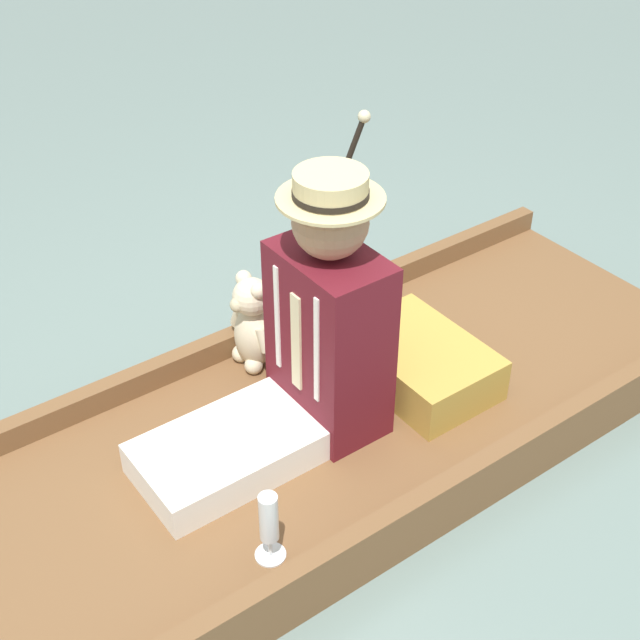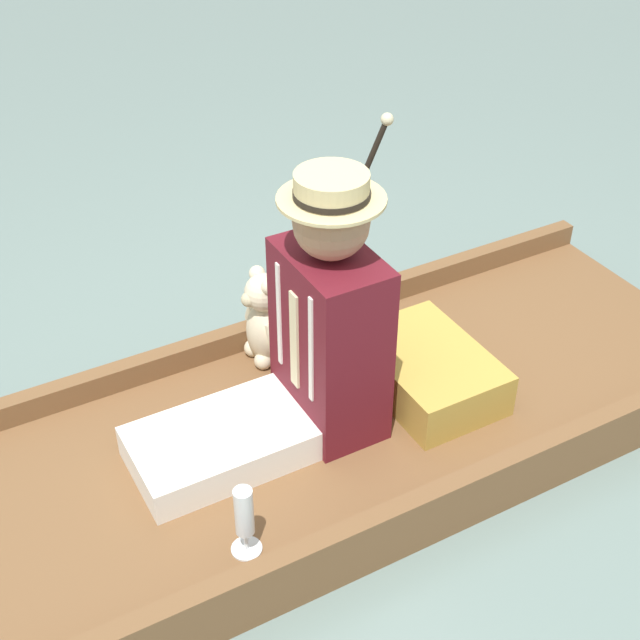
{
  "view_description": "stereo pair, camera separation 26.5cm",
  "coord_description": "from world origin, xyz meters",
  "views": [
    {
      "loc": [
        -1.72,
        1.24,
        2.07
      ],
      "look_at": [
        0.01,
        -0.02,
        0.51
      ],
      "focal_mm": 50.0,
      "sensor_mm": 36.0,
      "label": 1
    },
    {
      "loc": [
        -1.87,
        1.02,
        2.07
      ],
      "look_at": [
        0.01,
        -0.02,
        0.51
      ],
      "focal_mm": 50.0,
      "sensor_mm": 36.0,
      "label": 2
    }
  ],
  "objects": [
    {
      "name": "punt_boat",
      "position": [
        0.0,
        0.0,
        0.06
      ],
      "size": [
        1.03,
        2.98,
        0.2
      ],
      "color": "brown",
      "rests_on": "ground_plane"
    },
    {
      "name": "seat_cushion",
      "position": [
        -0.03,
        -0.41,
        0.19
      ],
      "size": [
        0.5,
        0.35,
        0.16
      ],
      "color": "#B7933D",
      "rests_on": "punt_boat"
    },
    {
      "name": "seated_person",
      "position": [
        0.01,
        0.03,
        0.44
      ],
      "size": [
        0.37,
        0.81,
        0.87
      ],
      "rotation": [
        0.0,
        0.0,
        -0.11
      ],
      "color": "white",
      "rests_on": "punt_boat"
    },
    {
      "name": "wine_glass",
      "position": [
        -0.35,
        0.41,
        0.25
      ],
      "size": [
        0.09,
        0.09,
        0.23
      ],
      "color": "silver",
      "rests_on": "punt_boat"
    },
    {
      "name": "walking_cane",
      "position": [
        0.42,
        -0.36,
        0.58
      ],
      "size": [
        0.04,
        0.39,
        0.81
      ],
      "color": "black",
      "rests_on": "punt_boat"
    },
    {
      "name": "ground_plane",
      "position": [
        0.0,
        0.0,
        0.0
      ],
      "size": [
        16.0,
        16.0,
        0.0
      ],
      "primitive_type": "plane",
      "color": "slate"
    },
    {
      "name": "teddy_bear",
      "position": [
        0.38,
        -0.01,
        0.28
      ],
      "size": [
        0.25,
        0.15,
        0.36
      ],
      "color": "beige",
      "rests_on": "punt_boat"
    }
  ]
}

